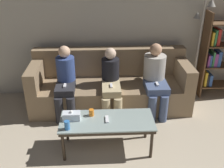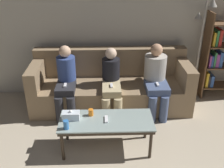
% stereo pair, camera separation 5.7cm
% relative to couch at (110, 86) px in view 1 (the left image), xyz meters
% --- Properties ---
extents(wall_back, '(12.00, 0.06, 2.60)m').
position_rel_couch_xyz_m(wall_back, '(0.00, 0.51, 0.96)').
color(wall_back, '#B7B2A3').
rests_on(wall_back, ground_plane).
extents(couch, '(2.59, 0.88, 0.93)m').
position_rel_couch_xyz_m(couch, '(0.00, 0.00, 0.00)').
color(couch, '#897051').
rests_on(couch, ground_plane).
extents(coffee_table, '(1.20, 0.51, 0.45)m').
position_rel_couch_xyz_m(coffee_table, '(-0.09, -1.17, 0.07)').
color(coffee_table, '#8C9E99').
rests_on(coffee_table, ground_plane).
extents(cup_near_left, '(0.07, 0.07, 0.12)m').
position_rel_couch_xyz_m(cup_near_left, '(-0.58, -1.34, 0.18)').
color(cup_near_left, '#3372BF').
rests_on(cup_near_left, coffee_table).
extents(cup_near_right, '(0.07, 0.07, 0.09)m').
position_rel_couch_xyz_m(cup_near_right, '(-0.29, -1.06, 0.16)').
color(cup_near_right, orange).
rests_on(cup_near_right, coffee_table).
extents(tissue_box, '(0.22, 0.12, 0.13)m').
position_rel_couch_xyz_m(tissue_box, '(-0.54, -1.13, 0.17)').
color(tissue_box, silver).
rests_on(tissue_box, coffee_table).
extents(game_remote, '(0.04, 0.15, 0.02)m').
position_rel_couch_xyz_m(game_remote, '(-0.09, -1.17, 0.13)').
color(game_remote, white).
rests_on(game_remote, coffee_table).
extents(bookshelf, '(0.90, 0.32, 1.52)m').
position_rel_couch_xyz_m(bookshelf, '(1.97, 0.28, 0.41)').
color(bookshelf, brown).
rests_on(bookshelf, ground_plane).
extents(standing_lamp, '(0.31, 0.26, 1.75)m').
position_rel_couch_xyz_m(standing_lamp, '(1.49, 0.14, 0.74)').
color(standing_lamp, gray).
rests_on(standing_lamp, ground_plane).
extents(seated_person_left_end, '(0.31, 0.63, 1.10)m').
position_rel_couch_xyz_m(seated_person_left_end, '(-0.71, -0.23, 0.25)').
color(seated_person_left_end, '#28282D').
rests_on(seated_person_left_end, ground_plane).
extents(seated_person_mid_left, '(0.31, 0.69, 1.06)m').
position_rel_couch_xyz_m(seated_person_mid_left, '(0.00, -0.27, 0.22)').
color(seated_person_mid_left, tan).
rests_on(seated_person_mid_left, ground_plane).
extents(seated_person_mid_right, '(0.35, 0.69, 1.12)m').
position_rel_couch_xyz_m(seated_person_mid_right, '(0.71, -0.22, 0.27)').
color(seated_person_mid_right, '#47567A').
rests_on(seated_person_mid_right, ground_plane).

